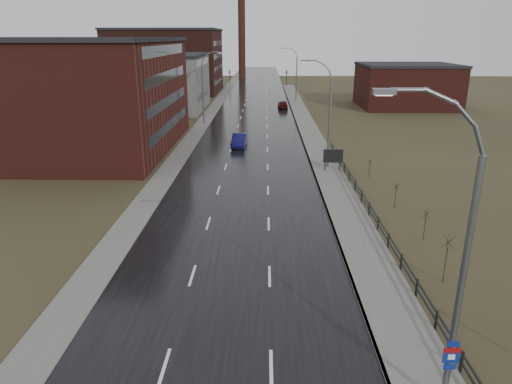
{
  "coord_description": "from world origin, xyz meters",
  "views": [
    {
      "loc": [
        1.96,
        -12.0,
        13.52
      ],
      "look_at": [
        1.36,
        18.84,
        3.0
      ],
      "focal_mm": 32.0,
      "sensor_mm": 36.0,
      "label": 1
    }
  ],
  "objects_px": {
    "billboard": "(333,157)",
    "streetlight_main": "(455,268)",
    "car_far": "(283,105)",
    "car_near": "(239,141)"
  },
  "relations": [
    {
      "from": "streetlight_main",
      "to": "billboard",
      "type": "relative_size",
      "value": 4.92
    },
    {
      "from": "streetlight_main",
      "to": "car_near",
      "type": "height_order",
      "value": "streetlight_main"
    },
    {
      "from": "car_far",
      "to": "car_near",
      "type": "bearing_deg",
      "value": 77.73
    },
    {
      "from": "streetlight_main",
      "to": "car_far",
      "type": "distance_m",
      "value": 77.29
    },
    {
      "from": "streetlight_main",
      "to": "car_near",
      "type": "xyz_separation_m",
      "value": [
        -9.81,
        43.75,
        -5.24
      ]
    },
    {
      "from": "billboard",
      "to": "car_near",
      "type": "height_order",
      "value": "billboard"
    },
    {
      "from": "streetlight_main",
      "to": "billboard",
      "type": "xyz_separation_m",
      "value": [
        0.63,
        32.31,
        -4.39
      ]
    },
    {
      "from": "billboard",
      "to": "streetlight_main",
      "type": "bearing_deg",
      "value": -91.11
    },
    {
      "from": "streetlight_main",
      "to": "car_far",
      "type": "bearing_deg",
      "value": 92.21
    },
    {
      "from": "billboard",
      "to": "car_near",
      "type": "distance_m",
      "value": 15.5
    }
  ]
}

